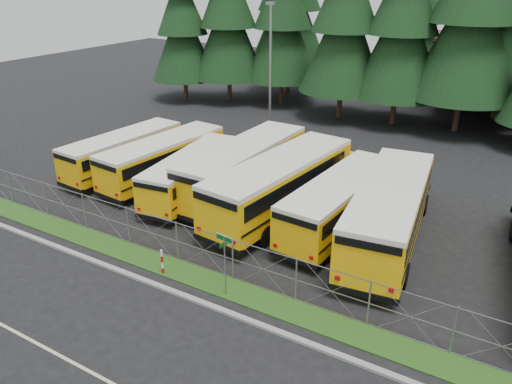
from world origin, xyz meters
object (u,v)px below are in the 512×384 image
bus_5 (343,203)px  bus_6 (390,213)px  bus_0 (128,153)px  bus_2 (196,174)px  street_sign (225,253)px  light_standard (270,68)px  bus_3 (248,168)px  bus_4 (285,186)px  striped_bollard (162,262)px  bus_1 (168,159)px

bus_5 → bus_6: 2.53m
bus_0 → bus_2: bearing=-1.7°
street_sign → bus_0: bearing=148.0°
bus_2 → light_standard: size_ratio=0.97×
bus_3 → bus_6: bearing=-8.7°
bus_4 → light_standard: light_standard is taller
bus_3 → striped_bollard: 9.47m
bus_1 → striped_bollard: bus_1 is taller
bus_1 → striped_bollard: bearing=-46.2°
bus_4 → bus_2: bearing=-169.2°
bus_1 → bus_4: size_ratio=0.85×
bus_6 → striped_bollard: bus_6 is taller
bus_0 → light_standard: 12.59m
bus_2 → bus_3: size_ratio=0.82×
bus_0 → bus_3: 8.61m
bus_0 → bus_4: bus_4 is taller
bus_4 → bus_6: (5.84, -0.31, -0.01)m
bus_5 → street_sign: 8.25m
bus_1 → light_standard: bearing=88.6°
bus_5 → bus_4: bearing=-175.7°
bus_3 → street_sign: size_ratio=4.26×
bus_1 → bus_5: bus_5 is taller
bus_4 → street_sign: size_ratio=4.39×
bus_0 → bus_5: 14.99m
bus_0 → street_sign: street_sign is taller
bus_3 → light_standard: (-4.07, 9.96, 3.93)m
bus_4 → light_standard: bearing=128.8°
bus_6 → bus_1: bearing=169.7°
bus_4 → striped_bollard: bearing=-96.3°
bus_2 → bus_4: bearing=-2.7°
bus_0 → bus_3: size_ratio=0.84×
bus_2 → bus_5: (8.97, 0.46, 0.12)m
bus_0 → street_sign: size_ratio=3.58×
bus_1 → bus_2: bus_1 is taller
bus_2 → bus_6: 11.48m
street_sign → light_standard: (-8.66, 19.21, 3.47)m
bus_5 → bus_6: (2.50, -0.32, 0.20)m
bus_3 → bus_4: (3.10, -1.24, 0.05)m
bus_4 → street_sign: bearing=-73.3°
bus_0 → bus_6: (17.49, -0.52, 0.29)m
bus_0 → street_sign: 15.50m
bus_0 → striped_bollard: 12.90m
bus_1 → bus_0: bearing=-170.1°
bus_2 → bus_6: (11.47, 0.14, 0.31)m
bus_3 → bus_5: 6.57m
light_standard → bus_4: bearing=-57.4°
bus_4 → bus_6: size_ratio=1.01×
bus_3 → light_standard: light_standard is taller
bus_2 → light_standard: 12.49m
bus_4 → bus_6: 5.85m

